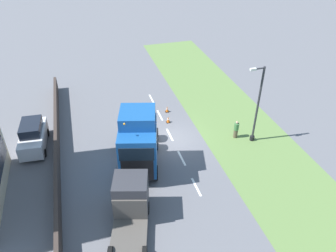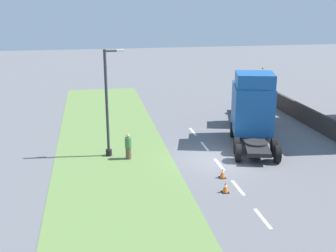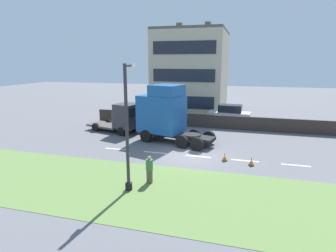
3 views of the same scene
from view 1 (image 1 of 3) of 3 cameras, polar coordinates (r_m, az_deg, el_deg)
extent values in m
plane|color=slate|center=(26.89, 0.72, -2.36)|extent=(120.00, 120.00, 0.00)
cube|color=#607F42|center=(28.90, 12.19, -0.32)|extent=(7.00, 44.00, 0.01)
cube|color=white|center=(32.67, -2.89, 4.75)|extent=(0.16, 1.80, 0.00)
cube|color=white|center=(30.00, -1.43, 1.89)|extent=(0.16, 1.80, 0.00)
cube|color=white|center=(27.43, 0.30, -1.52)|extent=(0.16, 1.80, 0.00)
cube|color=white|center=(25.02, 2.39, -5.61)|extent=(0.16, 1.80, 0.00)
cube|color=white|center=(22.79, 4.94, -10.52)|extent=(0.16, 1.80, 0.00)
cube|color=#382D28|center=(25.86, -18.78, -4.34)|extent=(0.25, 24.00, 1.34)
cube|color=black|center=(24.66, -4.79, -4.41)|extent=(2.99, 6.55, 0.24)
cube|color=#195199|center=(22.52, -5.17, -3.42)|extent=(3.32, 4.05, 3.04)
cube|color=black|center=(21.56, -5.34, -7.73)|extent=(2.06, 0.61, 1.70)
cube|color=black|center=(20.70, -5.53, -4.96)|extent=(2.18, 0.64, 0.97)
cube|color=#195199|center=(21.83, -5.35, 1.53)|extent=(2.88, 2.83, 0.90)
sphere|color=orange|center=(20.29, -7.61, 0.34)|extent=(0.14, 0.14, 0.14)
cylinder|color=black|center=(25.70, -4.65, -2.10)|extent=(1.68, 1.68, 0.12)
cylinder|color=black|center=(22.99, -2.18, -8.15)|extent=(0.58, 1.09, 1.04)
cylinder|color=black|center=(23.15, -7.90, -8.15)|extent=(0.58, 1.09, 1.04)
cylinder|color=black|center=(25.59, -2.09, -3.09)|extent=(0.58, 1.09, 1.04)
cylinder|color=black|center=(25.73, -7.19, -3.13)|extent=(0.58, 1.09, 1.04)
cylinder|color=black|center=(26.62, -2.06, -1.42)|extent=(0.58, 1.09, 1.04)
cylinder|color=black|center=(26.76, -6.96, -1.47)|extent=(0.58, 1.09, 1.04)
cube|color=#333338|center=(20.05, -6.45, -11.57)|extent=(2.43, 2.34, 2.21)
cube|color=black|center=(20.43, -6.30, -8.79)|extent=(1.71, 0.52, 0.80)
cube|color=#4C4742|center=(19.24, -6.93, -19.76)|extent=(2.87, 3.88, 0.18)
cube|color=#4C4742|center=(19.62, -6.64, -14.30)|extent=(1.96, 0.64, 1.55)
cylinder|color=black|center=(21.10, -8.79, -13.97)|extent=(0.45, 0.84, 0.80)
cylinder|color=black|center=(20.91, -3.63, -14.07)|extent=(0.45, 0.84, 0.80)
cube|color=silver|center=(27.66, -22.36, -1.99)|extent=(2.02, 4.39, 1.14)
cube|color=black|center=(27.24, -22.76, -0.24)|extent=(1.63, 2.45, 0.76)
cylinder|color=black|center=(26.68, -20.73, -4.42)|extent=(0.24, 0.65, 0.64)
cylinder|color=black|center=(27.04, -24.14, -4.79)|extent=(0.24, 0.65, 0.64)
cylinder|color=black|center=(28.93, -20.26, -1.07)|extent=(0.24, 0.65, 0.64)
cylinder|color=black|center=(29.26, -23.41, -1.44)|extent=(0.24, 0.65, 0.64)
cylinder|color=black|center=(27.57, 14.43, -2.06)|extent=(0.37, 0.37, 0.40)
cylinder|color=#2D2D33|center=(25.96, 15.36, 3.38)|extent=(0.17, 0.17, 6.48)
cylinder|color=#2D2D33|center=(24.35, 15.54, 9.61)|extent=(0.90, 0.12, 0.12)
cube|color=silver|center=(24.12, 14.61, 9.53)|extent=(0.44, 0.20, 0.16)
cylinder|color=brown|center=(27.49, 11.68, -1.28)|extent=(0.34, 0.34, 0.76)
cylinder|color=#3F723F|center=(27.12, 11.84, -0.11)|extent=(0.39, 0.39, 0.60)
sphere|color=tan|center=(26.90, 11.94, 0.61)|extent=(0.21, 0.21, 0.21)
cube|color=black|center=(29.00, 0.03, 0.69)|extent=(0.36, 0.36, 0.03)
cone|color=orange|center=(28.84, 0.03, 1.17)|extent=(0.28, 0.28, 0.55)
cylinder|color=white|center=(28.82, 0.03, 1.21)|extent=(0.17, 0.17, 0.07)
cube|color=black|center=(30.50, -0.15, 2.52)|extent=(0.36, 0.36, 0.03)
cone|color=orange|center=(30.35, -0.15, 2.99)|extent=(0.28, 0.28, 0.55)
cylinder|color=white|center=(30.34, -0.15, 3.03)|extent=(0.17, 0.17, 0.07)
camera|label=2|loc=(45.79, 1.22, 25.55)|focal=45.00mm
camera|label=3|loc=(36.27, 29.54, 14.82)|focal=30.00mm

